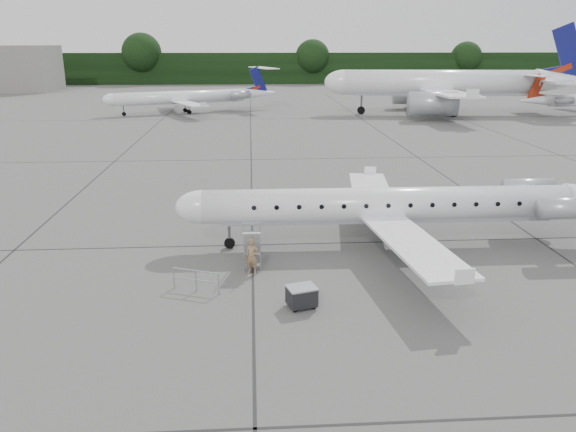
{
  "coord_description": "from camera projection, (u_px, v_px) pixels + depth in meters",
  "views": [
    {
      "loc": [
        -5.65,
        -24.51,
        10.71
      ],
      "look_at": [
        -3.88,
        2.49,
        2.3
      ],
      "focal_mm": 35.0,
      "sensor_mm": 36.0,
      "label": 1
    }
  ],
  "objects": [
    {
      "name": "ground",
      "position": [
        372.0,
        276.0,
        26.89
      ],
      "size": [
        320.0,
        320.0,
        0.0
      ],
      "primitive_type": "plane",
      "color": "slate",
      "rests_on": "ground"
    },
    {
      "name": "bg_regional_left",
      "position": [
        180.0,
        91.0,
        87.17
      ],
      "size": [
        31.04,
        26.67,
        6.86
      ],
      "primitive_type": null,
      "rotation": [
        0.0,
        0.0,
        0.35
      ],
      "color": "white",
      "rests_on": "ground"
    },
    {
      "name": "passenger",
      "position": [
        252.0,
        256.0,
        26.83
      ],
      "size": [
        0.77,
        0.65,
        1.79
      ],
      "primitive_type": "imported",
      "rotation": [
        0.0,
        0.0,
        -0.39
      ],
      "color": "#8C6D4C",
      "rests_on": "ground"
    },
    {
      "name": "treeline",
      "position": [
        271.0,
        68.0,
        149.58
      ],
      "size": [
        260.0,
        4.0,
        8.0
      ],
      "primitive_type": "cube",
      "color": "black",
      "rests_on": "ground"
    },
    {
      "name": "safety_railing",
      "position": [
        196.0,
        281.0,
        25.04
      ],
      "size": [
        2.08,
        0.86,
        1.0
      ],
      "primitive_type": null,
      "rotation": [
        0.0,
        0.0,
        -0.36
      ],
      "color": "#93959B",
      "rests_on": "ground"
    },
    {
      "name": "main_regional_jet",
      "position": [
        388.0,
        188.0,
        29.97
      ],
      "size": [
        25.5,
        18.47,
        6.5
      ],
      "primitive_type": null,
      "rotation": [
        0.0,
        0.0,
        -0.01
      ],
      "color": "white",
      "rests_on": "ground"
    },
    {
      "name": "bg_narrowbody",
      "position": [
        440.0,
        70.0,
        84.72
      ],
      "size": [
        39.6,
        30.25,
        13.34
      ],
      "primitive_type": null,
      "rotation": [
        0.0,
        0.0,
        -0.1
      ],
      "color": "white",
      "rests_on": "ground"
    },
    {
      "name": "baggage_cart",
      "position": [
        302.0,
        296.0,
        23.54
      ],
      "size": [
        1.36,
        1.21,
        0.99
      ],
      "primitive_type": null,
      "rotation": [
        0.0,
        0.0,
        0.29
      ],
      "color": "black",
      "rests_on": "ground"
    },
    {
      "name": "airstair",
      "position": [
        252.0,
        244.0,
        28.13
      ],
      "size": [
        0.87,
        2.51,
        2.04
      ],
      "primitive_type": null,
      "rotation": [
        0.0,
        0.0,
        -0.01
      ],
      "color": "white",
      "rests_on": "ground"
    }
  ]
}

